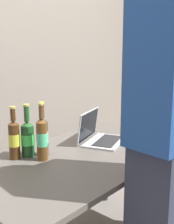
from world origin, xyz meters
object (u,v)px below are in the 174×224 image
beer_bottle_brown (42,138)px  person_figure (169,144)px  laptop (99,135)px  beer_bottle_amber (42,135)px  beer_bottle_dark (28,137)px  beer_bottle_green (14,138)px

beer_bottle_brown → person_figure: size_ratio=0.19×
laptop → beer_bottle_amber: size_ratio=1.25×
beer_bottle_dark → person_figure: 0.80m
laptop → beer_bottle_green: (-0.57, 0.16, 0.07)m
beer_bottle_amber → beer_bottle_green: 0.16m
laptop → beer_bottle_brown: size_ratio=1.23×
laptop → beer_bottle_brown: (-0.48, 0.02, 0.08)m
beer_bottle_dark → beer_bottle_green: (-0.08, 0.02, 0.01)m
beer_bottle_green → person_figure: size_ratio=0.17×
beer_bottle_amber → beer_bottle_dark: bearing=142.8°
beer_bottle_amber → beer_bottle_green: beer_bottle_amber is taller
beer_bottle_brown → beer_bottle_dark: size_ratio=1.05×
laptop → beer_bottle_dark: 0.52m
person_figure → beer_bottle_brown: bearing=104.4°
person_figure → beer_bottle_amber: bearing=99.2°
beer_bottle_amber → person_figure: 0.74m
beer_bottle_dark → beer_bottle_amber: (0.07, -0.05, 0.01)m
beer_bottle_green → laptop: bearing=-15.5°
beer_bottle_brown → beer_bottle_amber: beer_bottle_brown is taller
beer_bottle_dark → beer_bottle_green: size_ratio=1.02×
beer_bottle_brown → beer_bottle_green: size_ratio=1.07×
laptop → beer_bottle_green: beer_bottle_green is taller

